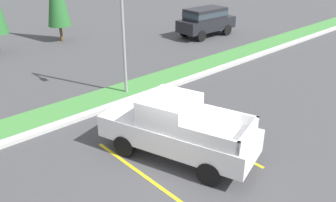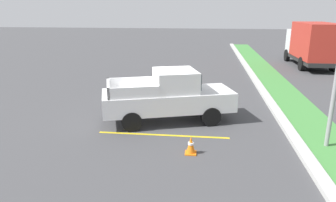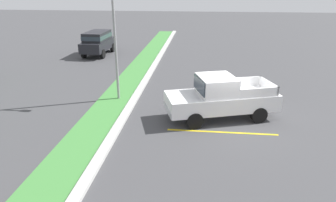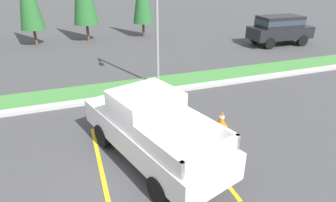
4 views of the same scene
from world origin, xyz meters
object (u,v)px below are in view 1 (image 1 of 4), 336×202
(pickup_truck_main, at_px, (176,128))
(suv_distant, at_px, (206,20))
(traffic_cone, at_px, (211,111))
(street_light, at_px, (124,14))

(pickup_truck_main, xyz_separation_m, suv_distant, (12.82, 10.23, 0.20))
(suv_distant, relative_size, traffic_cone, 7.76)
(pickup_truck_main, height_order, street_light, street_light)
(street_light, bearing_deg, traffic_cone, -76.81)
(suv_distant, bearing_deg, traffic_cone, -137.02)
(pickup_truck_main, bearing_deg, traffic_cone, 19.25)
(street_light, xyz_separation_m, traffic_cone, (1.01, -4.30, -3.46))
(traffic_cone, bearing_deg, pickup_truck_main, -160.75)
(traffic_cone, bearing_deg, suv_distant, 42.98)
(pickup_truck_main, bearing_deg, street_light, 69.91)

